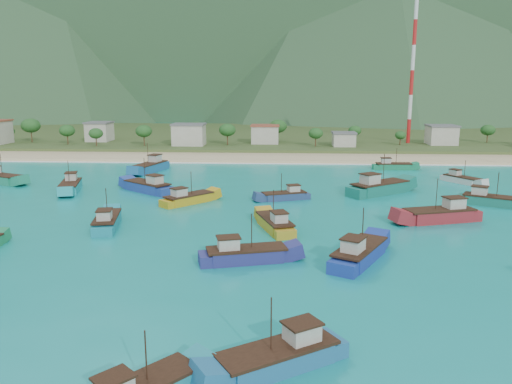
# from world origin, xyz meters

# --- Properties ---
(ground) EXTENTS (600.00, 600.00, 0.00)m
(ground) POSITION_xyz_m (0.00, 0.00, 0.00)
(ground) COLOR #0C8480
(ground) RESTS_ON ground
(beach) EXTENTS (400.00, 18.00, 1.20)m
(beach) POSITION_xyz_m (0.00, 79.00, 0.00)
(beach) COLOR beige
(beach) RESTS_ON ground
(land) EXTENTS (400.00, 110.00, 2.40)m
(land) POSITION_xyz_m (0.00, 140.00, 0.00)
(land) COLOR #385123
(land) RESTS_ON ground
(surf_line) EXTENTS (400.00, 2.50, 0.08)m
(surf_line) POSITION_xyz_m (0.00, 69.50, 0.00)
(surf_line) COLOR white
(surf_line) RESTS_ON ground
(village) EXTENTS (216.26, 26.81, 7.45)m
(village) POSITION_xyz_m (0.57, 101.34, 4.63)
(village) COLOR beige
(village) RESTS_ON ground
(vegetation) EXTENTS (279.53, 25.81, 8.75)m
(vegetation) POSITION_xyz_m (-13.75, 102.60, 5.14)
(vegetation) COLOR #235623
(vegetation) RESTS_ON ground
(radio_tower) EXTENTS (1.20, 1.20, 48.10)m
(radio_tower) POSITION_xyz_m (41.78, 108.00, 25.65)
(radio_tower) COLOR red
(radio_tower) RESTS_ON ground
(boat_0) EXTENTS (12.66, 6.94, 7.17)m
(boat_0) POSITION_xyz_m (23.85, 11.89, 0.91)
(boat_0) COLOR maroon
(boat_0) RESTS_ON ground
(boat_1) EXTENTS (11.63, 10.05, 7.05)m
(boat_1) POSITION_xyz_m (-27.06, 31.09, 0.89)
(boat_1) COLOR navy
(boat_1) RESTS_ON ground
(boat_6) EXTENTS (10.39, 8.19, 6.13)m
(boat_6) POSITION_xyz_m (-0.50, -30.46, 0.72)
(boat_6) COLOR #1F6494
(boat_6) RESTS_ON ground
(boat_7) EXTENTS (6.25, 10.83, 6.14)m
(boat_7) POSITION_xyz_m (-1.57, 5.93, 0.72)
(boat_7) COLOR #B38F1F
(boat_7) RESTS_ON ground
(boat_8) EXTENTS (7.13, 9.17, 5.40)m
(boat_8) POSITION_xyz_m (37.97, 44.18, 0.59)
(boat_8) COLOR beige
(boat_8) RESTS_ON ground
(boat_10) EXTENTS (5.08, 10.77, 6.13)m
(boat_10) POSITION_xyz_m (-26.41, 5.84, 0.72)
(boat_10) COLOR teal
(boat_10) RESTS_ON ground
(boat_12) EXTENTS (8.49, 11.75, 6.81)m
(boat_12) POSITION_xyz_m (8.66, -7.01, 0.84)
(boat_12) COLOR navy
(boat_12) RESTS_ON ground
(boat_16) EXTENTS (6.19, 11.65, 6.60)m
(boat_16) POSITION_xyz_m (-42.81, 31.20, 0.81)
(boat_16) COLOR teal
(boat_16) RESTS_ON ground
(boat_17) EXTENTS (13.47, 11.44, 8.13)m
(boat_17) POSITION_xyz_m (18.07, 31.64, 1.08)
(boat_17) COLOR #136B5B
(boat_17) RESTS_ON ground
(boat_19) EXTENTS (10.88, 7.90, 6.31)m
(boat_19) POSITION_xyz_m (35.95, 23.22, 0.75)
(boat_19) COLOR #196C5D
(boat_19) RESTS_ON ground
(boat_20) EXTENTS (11.04, 5.79, 6.26)m
(boat_20) POSITION_xyz_m (-4.88, -7.89, 0.74)
(boat_20) COLOR navy
(boat_20) RESTS_ON ground
(boat_22) EXTENTS (12.08, 7.81, 6.90)m
(boat_22) POSITION_xyz_m (-61.44, 38.38, 0.86)
(boat_22) COLOR #1B8261
(boat_22) RESTS_ON ground
(boat_23) EXTENTS (9.41, 5.49, 5.34)m
(boat_23) POSITION_xyz_m (-0.09, 25.71, 0.58)
(boat_23) COLOR navy
(boat_23) RESTS_ON ground
(boat_26) EXTENTS (6.91, 13.19, 7.47)m
(boat_26) POSITION_xyz_m (-32.95, 55.01, 0.97)
(boat_26) COLOR #1A5D92
(boat_26) RESTS_ON ground
(boat_31) EXTENTS (9.86, 3.22, 5.77)m
(boat_31) POSITION_xyz_m (27.02, 61.52, 0.66)
(boat_31) COLOR #157A50
(boat_31) RESTS_ON ground
(boat_32) EXTENTS (9.17, 9.59, 6.05)m
(boat_32) POSITION_xyz_m (-17.32, 21.66, 0.71)
(boat_32) COLOR #BA9016
(boat_32) RESTS_ON ground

